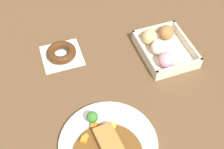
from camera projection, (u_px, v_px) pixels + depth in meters
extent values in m
plane|color=brown|center=(137.00, 88.00, 0.94)|extent=(1.60, 1.60, 0.00)
cylinder|color=white|center=(108.00, 144.00, 0.81)|extent=(0.27, 0.27, 0.02)
cube|color=#A87538|center=(109.00, 143.00, 0.78)|extent=(0.11, 0.06, 0.02)
cylinder|color=white|center=(112.00, 127.00, 0.83)|extent=(0.06, 0.06, 0.00)
ellipsoid|color=yellow|center=(112.00, 126.00, 0.82)|extent=(0.02, 0.02, 0.01)
cylinder|color=#8CB766|center=(93.00, 121.00, 0.84)|extent=(0.01, 0.01, 0.02)
sphere|color=#387A2D|center=(92.00, 117.00, 0.82)|extent=(0.03, 0.03, 0.03)
cube|color=orange|center=(84.00, 140.00, 0.80)|extent=(0.02, 0.02, 0.02)
cube|color=orange|center=(95.00, 125.00, 0.83)|extent=(0.02, 0.02, 0.01)
cube|color=orange|center=(93.00, 126.00, 0.83)|extent=(0.02, 0.02, 0.01)
cube|color=orange|center=(86.00, 137.00, 0.81)|extent=(0.02, 0.02, 0.01)
cube|color=beige|center=(165.00, 52.00, 1.03)|extent=(0.20, 0.16, 0.01)
cube|color=beige|center=(154.00, 30.00, 1.07)|extent=(0.01, 0.16, 0.03)
cube|color=beige|center=(179.00, 68.00, 0.96)|extent=(0.01, 0.16, 0.03)
cube|color=beige|center=(144.00, 53.00, 1.00)|extent=(0.20, 0.01, 0.03)
cube|color=beige|center=(186.00, 42.00, 1.03)|extent=(0.20, 0.01, 0.03)
sphere|color=#DBB77A|center=(150.00, 37.00, 1.03)|extent=(0.05, 0.05, 0.05)
sphere|color=silver|center=(159.00, 47.00, 1.00)|extent=(0.05, 0.05, 0.05)
sphere|color=pink|center=(166.00, 60.00, 0.97)|extent=(0.05, 0.05, 0.05)
sphere|color=#9E6B3D|center=(166.00, 33.00, 1.05)|extent=(0.05, 0.05, 0.05)
cube|color=white|center=(62.00, 56.00, 1.03)|extent=(0.14, 0.14, 0.00)
torus|color=#4C2B14|center=(61.00, 53.00, 1.02)|extent=(0.10, 0.10, 0.03)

